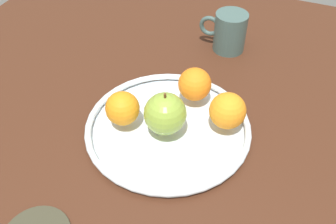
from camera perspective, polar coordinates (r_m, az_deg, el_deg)
name	(u,v)px	position (r cm, az deg, el deg)	size (l,w,h in cm)	color
ground_plane	(168,138)	(71.20, 0.00, -3.95)	(120.76, 120.76, 4.00)	#442315
fruit_bowl	(168,127)	(69.07, 0.00, -2.32)	(30.17, 30.17, 1.80)	silver
apple	(163,113)	(65.06, -0.77, -0.17)	(7.48, 7.48, 8.28)	#8BAA3B
orange_back_left	(123,108)	(67.36, -6.87, 0.55)	(6.16, 6.16, 6.16)	orange
orange_center	(228,111)	(66.97, 8.96, 0.19)	(6.55, 6.55, 6.55)	orange
orange_front_right	(195,84)	(71.90, 4.04, 4.19)	(6.36, 6.36, 6.36)	orange
ambient_mug	(229,32)	(88.68, 9.18, 11.85)	(10.98, 7.30, 9.00)	#425C58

